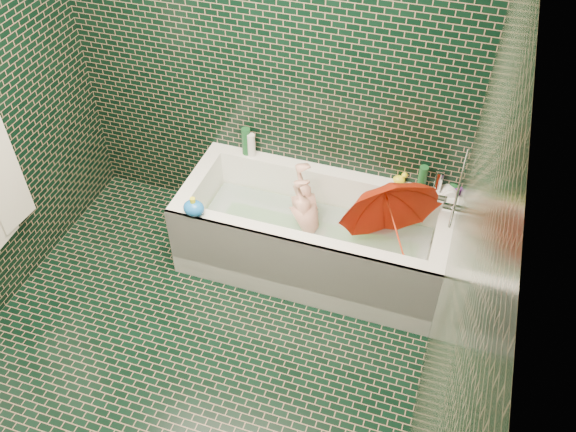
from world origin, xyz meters
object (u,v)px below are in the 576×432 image
(child, at_px, (310,225))
(rubber_duck, at_px, (400,179))
(bathtub, at_px, (312,242))
(bath_toy, at_px, (194,208))
(umbrella, at_px, (395,227))

(child, bearing_deg, rubber_duck, 111.05)
(bathtub, relative_size, child, 1.99)
(bathtub, distance_m, bath_toy, 0.83)
(bathtub, xyz_separation_m, umbrella, (0.52, -0.03, 0.32))
(bathtub, height_order, child, bathtub)
(rubber_duck, bearing_deg, bathtub, -166.47)
(bathtub, relative_size, bath_toy, 11.26)
(child, distance_m, rubber_duck, 0.65)
(child, height_order, bath_toy, bath_toy)
(child, xyz_separation_m, bath_toy, (-0.62, -0.37, 0.30))
(bath_toy, bearing_deg, child, 18.52)
(child, relative_size, rubber_duck, 8.02)
(child, relative_size, bath_toy, 5.67)
(umbrella, xyz_separation_m, rubber_duck, (-0.05, 0.39, 0.05))
(umbrella, relative_size, bath_toy, 4.04)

